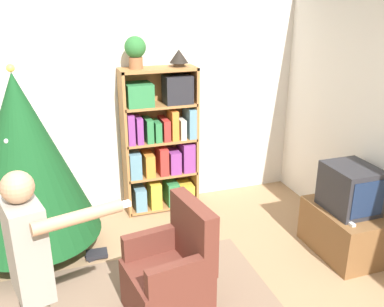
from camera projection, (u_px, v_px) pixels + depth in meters
name	position (u px, v px, depth m)	size (l,w,h in m)	color
wall_back	(108.00, 97.00, 4.62)	(8.00, 0.10, 2.60)	silver
bookshelf	(161.00, 143.00, 4.75)	(0.82, 0.32, 1.62)	#A8703D
tv_stand	(344.00, 231.00, 4.07)	(0.51, 0.77, 0.46)	brown
television	(350.00, 189.00, 3.91)	(0.40, 0.48, 0.43)	#28282D
game_remote	(350.00, 223.00, 3.73)	(0.04, 0.12, 0.02)	white
christmas_tree	(24.00, 158.00, 3.80)	(1.25, 1.25, 1.81)	#4C3323
armchair	(171.00, 278.00, 3.25)	(0.65, 0.64, 0.92)	brown
standing_person	(33.00, 273.00, 2.40)	(0.70, 0.46, 1.50)	#9E937F
potted_plant	(135.00, 50.00, 4.33)	(0.22, 0.22, 0.33)	#935B38
table_lamp	(179.00, 57.00, 4.50)	(0.20, 0.20, 0.18)	#473828
book_pile_near_tree	(97.00, 254.00, 4.06)	(0.22, 0.16, 0.05)	#232328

